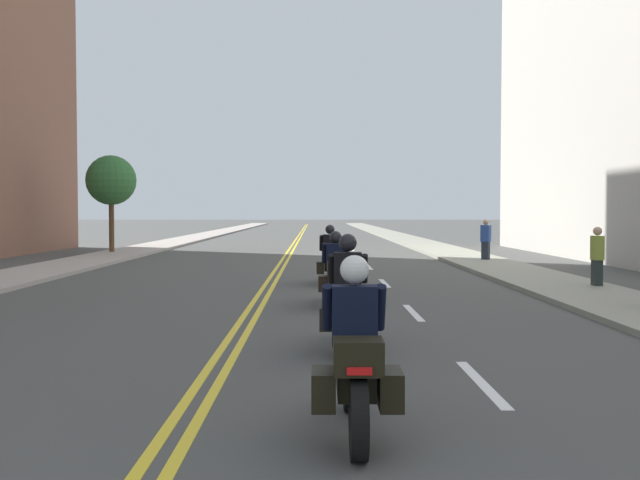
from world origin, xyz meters
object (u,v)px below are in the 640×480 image
motorcycle_3 (330,260)px  street_tree_0 (111,181)px  motorcycle_0 (355,364)px  pedestrian_1 (486,240)px  pedestrian_0 (597,258)px  motorcycle_2 (336,275)px  motorcycle_1 (348,303)px

motorcycle_3 → street_tree_0: size_ratio=0.46×
motorcycle_0 → pedestrian_1: 23.26m
street_tree_0 → pedestrian_0: bearing=-43.8°
motorcycle_2 → street_tree_0: 21.59m
motorcycle_3 → pedestrian_0: 6.92m
motorcycle_1 → motorcycle_2: (-0.03, 5.07, -0.04)m
motorcycle_1 → motorcycle_2: motorcycle_1 is taller
motorcycle_0 → motorcycle_1: bearing=88.6°
motorcycle_1 → pedestrian_1: 19.29m
motorcycle_2 → street_tree_0: bearing=116.7°
motorcycle_2 → motorcycle_3: bearing=89.3°
motorcycle_3 → street_tree_0: street_tree_0 is taller
pedestrian_1 → street_tree_0: (-16.17, 5.76, 2.56)m
street_tree_0 → pedestrian_1: bearing=-19.6°
motorcycle_2 → motorcycle_1: bearing=-90.7°
motorcycle_0 → pedestrian_0: bearing=61.1°
pedestrian_1 → street_tree_0: street_tree_0 is taller
motorcycle_1 → motorcycle_3: motorcycle_1 is taller
motorcycle_3 → street_tree_0: bearing=123.8°
street_tree_0 → motorcycle_0: bearing=-70.7°
motorcycle_0 → street_tree_0: 29.94m
motorcycle_2 → street_tree_0: size_ratio=0.49×
motorcycle_1 → pedestrian_1: bearing=74.3°
pedestrian_0 → pedestrian_1: 10.21m
motorcycle_0 → motorcycle_2: motorcycle_0 is taller
motorcycle_0 → pedestrian_1: pedestrian_1 is taller
pedestrian_0 → motorcycle_2: bearing=110.7°
pedestrian_0 → street_tree_0: (-16.64, 15.96, 2.60)m
motorcycle_3 → street_tree_0: 17.66m
motorcycle_0 → pedestrian_0: size_ratio=1.33×
motorcycle_0 → motorcycle_1: motorcycle_1 is taller
motorcycle_1 → street_tree_0: street_tree_0 is taller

